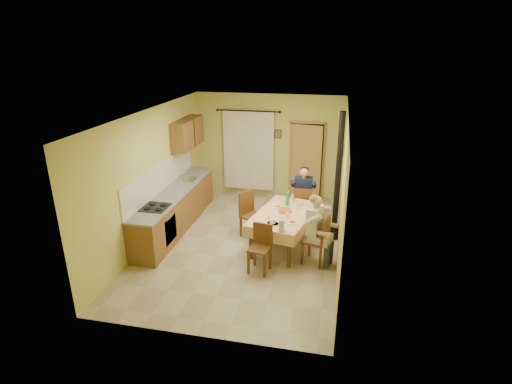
% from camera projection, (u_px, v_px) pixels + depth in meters
% --- Properties ---
extents(floor, '(4.00, 6.00, 0.01)m').
position_uv_depth(floor, '(244.00, 242.00, 8.67)').
color(floor, tan).
rests_on(floor, ground).
extents(room_shell, '(4.04, 6.04, 2.82)m').
position_uv_depth(room_shell, '(243.00, 162.00, 8.02)').
color(room_shell, '#CACC69').
rests_on(room_shell, ground).
extents(kitchen_run, '(0.64, 3.64, 1.56)m').
position_uv_depth(kitchen_run, '(176.00, 208.00, 9.19)').
color(kitchen_run, brown).
rests_on(kitchen_run, ground).
extents(upper_cabinets, '(0.35, 1.40, 0.70)m').
position_uv_depth(upper_cabinets, '(188.00, 133.00, 9.88)').
color(upper_cabinets, brown).
rests_on(upper_cabinets, room_shell).
extents(curtain, '(1.70, 0.07, 2.22)m').
position_uv_depth(curtain, '(248.00, 151.00, 10.98)').
color(curtain, black).
rests_on(curtain, ground).
extents(doorway, '(0.96, 0.20, 2.15)m').
position_uv_depth(doorway, '(306.00, 161.00, 10.78)').
color(doorway, black).
rests_on(doorway, ground).
extents(dining_table, '(1.44, 1.99, 0.76)m').
position_uv_depth(dining_table, '(284.00, 230.00, 8.39)').
color(dining_table, '#E7B27A').
rests_on(dining_table, ground).
extents(tableware, '(0.66, 1.68, 0.33)m').
position_uv_depth(tableware, '(284.00, 213.00, 8.14)').
color(tableware, white).
rests_on(tableware, dining_table).
extents(chair_far, '(0.43, 0.43, 0.98)m').
position_uv_depth(chair_far, '(302.00, 214.00, 9.37)').
color(chair_far, '#593618').
rests_on(chair_far, ground).
extents(chair_near, '(0.44, 0.44, 0.93)m').
position_uv_depth(chair_near, '(260.00, 257.00, 7.49)').
color(chair_near, '#593618').
rests_on(chair_near, ground).
extents(chair_right, '(0.54, 0.54, 0.99)m').
position_uv_depth(chair_right, '(316.00, 250.00, 7.77)').
color(chair_right, '#593618').
rests_on(chair_right, ground).
extents(chair_left, '(0.63, 0.63, 1.03)m').
position_uv_depth(chair_left, '(253.00, 224.00, 8.85)').
color(chair_left, '#593618').
rests_on(chair_left, ground).
extents(man_far, '(0.59, 0.47, 1.39)m').
position_uv_depth(man_far, '(303.00, 190.00, 9.17)').
color(man_far, '#141938').
rests_on(man_far, chair_far).
extents(man_right, '(0.57, 0.64, 1.39)m').
position_uv_depth(man_right, '(317.00, 222.00, 7.57)').
color(man_right, beige).
rests_on(man_right, chair_right).
extents(stove_flue, '(0.24, 0.24, 2.80)m').
position_uv_depth(stove_flue, '(337.00, 195.00, 8.49)').
color(stove_flue, black).
rests_on(stove_flue, ground).
extents(picture_back, '(0.19, 0.03, 0.23)m').
position_uv_depth(picture_back, '(278.00, 134.00, 10.71)').
color(picture_back, black).
rests_on(picture_back, room_shell).
extents(picture_right, '(0.03, 0.31, 0.21)m').
position_uv_depth(picture_right, '(343.00, 150.00, 8.73)').
color(picture_right, brown).
rests_on(picture_right, room_shell).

